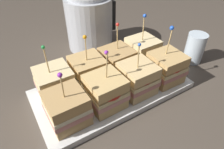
{
  "coord_description": "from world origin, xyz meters",
  "views": [
    {
      "loc": [
        -0.22,
        -0.36,
        0.4
      ],
      "look_at": [
        0.0,
        0.0,
        0.06
      ],
      "focal_mm": 32.0,
      "sensor_mm": 36.0,
      "label": 1
    }
  ],
  "objects": [
    {
      "name": "sandwich_front_far_right",
      "position": [
        0.15,
        -0.05,
        0.06
      ],
      "size": [
        0.09,
        0.09,
        0.17
      ],
      "color": "tan",
      "rests_on": "serving_platter"
    },
    {
      "name": "serving_platter",
      "position": [
        0.0,
        0.0,
        0.01
      ],
      "size": [
        0.43,
        0.22,
        0.02
      ],
      "color": "silver",
      "rests_on": "ground_plane"
    },
    {
      "name": "sandwich_front_center_right",
      "position": [
        0.05,
        -0.05,
        0.06
      ],
      "size": [
        0.09,
        0.09,
        0.15
      ],
      "color": "#DBB77A",
      "rests_on": "serving_platter"
    },
    {
      "name": "sandwich_back_center_right",
      "position": [
        0.05,
        0.05,
        0.06
      ],
      "size": [
        0.09,
        0.09,
        0.16
      ],
      "color": "tan",
      "rests_on": "serving_platter"
    },
    {
      "name": "sandwich_back_far_left",
      "position": [
        -0.14,
        0.05,
        0.06
      ],
      "size": [
        0.09,
        0.09,
        0.16
      ],
      "color": "beige",
      "rests_on": "serving_platter"
    },
    {
      "name": "ground_plane",
      "position": [
        0.0,
        0.0,
        0.0
      ],
      "size": [
        6.0,
        6.0,
        0.0
      ],
      "primitive_type": "plane",
      "color": "#4C4238"
    },
    {
      "name": "sandwich_front_center_left",
      "position": [
        -0.05,
        -0.05,
        0.06
      ],
      "size": [
        0.09,
        0.09,
        0.16
      ],
      "color": "tan",
      "rests_on": "serving_platter"
    },
    {
      "name": "sandwich_front_far_left",
      "position": [
        -0.15,
        -0.05,
        0.06
      ],
      "size": [
        0.09,
        0.09,
        0.15
      ],
      "color": "tan",
      "rests_on": "serving_platter"
    },
    {
      "name": "drinking_glass",
      "position": [
        0.32,
        -0.01,
        0.05
      ],
      "size": [
        0.06,
        0.06,
        0.1
      ],
      "color": "silver",
      "rests_on": "ground_plane"
    },
    {
      "name": "sandwich_back_center_left",
      "position": [
        -0.05,
        0.05,
        0.06
      ],
      "size": [
        0.09,
        0.09,
        0.16
      ],
      "color": "tan",
      "rests_on": "serving_platter"
    },
    {
      "name": "sandwich_back_far_right",
      "position": [
        0.14,
        0.05,
        0.06
      ],
      "size": [
        0.09,
        0.09,
        0.17
      ],
      "color": "beige",
      "rests_on": "serving_platter"
    },
    {
      "name": "kettle_steel",
      "position": [
        0.07,
        0.27,
        0.1
      ],
      "size": [
        0.19,
        0.17,
        0.22
      ],
      "color": "#B7BABF",
      "rests_on": "ground_plane"
    }
  ]
}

